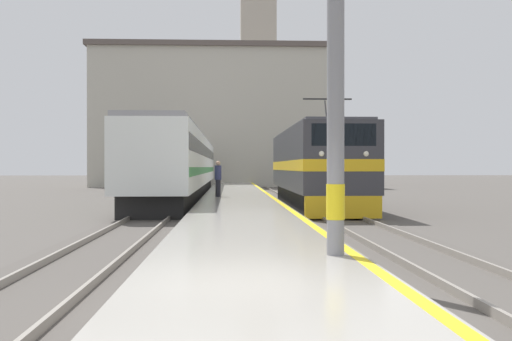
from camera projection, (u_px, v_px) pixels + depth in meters
ground_plane at (237, 197)px, 37.88m from camera, size 200.00×200.00×0.00m
platform at (238, 198)px, 32.89m from camera, size 3.63×140.00×0.44m
rail_track_near at (303, 201)px, 33.05m from camera, size 2.83×140.00×0.16m
rail_track_far at (177, 202)px, 32.74m from camera, size 2.83×140.00×0.16m
locomotive_train at (315, 167)px, 28.37m from camera, size 2.92×14.51×4.78m
passenger_train at (183, 164)px, 37.42m from camera, size 2.92×33.29×3.91m
catenary_mast at (339, 10)px, 10.09m from camera, size 2.58×0.31×8.42m
person_on_platform at (218, 178)px, 29.90m from camera, size 0.34×0.34×1.80m
clock_tower at (258, 47)px, 73.64m from camera, size 5.36×5.36×31.53m
station_building at (210, 117)px, 59.53m from camera, size 23.39×7.09×13.84m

